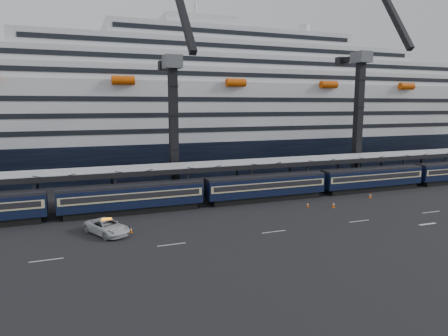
% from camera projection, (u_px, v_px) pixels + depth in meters
% --- Properties ---
extents(ground, '(260.00, 260.00, 0.00)m').
position_uv_depth(ground, '(351.00, 212.00, 54.42)').
color(ground, black).
rests_on(ground, ground).
extents(lane_markings, '(111.00, 4.27, 0.02)m').
position_uv_depth(lane_markings, '(428.00, 216.00, 52.43)').
color(lane_markings, beige).
rests_on(lane_markings, ground).
extents(train, '(133.05, 3.00, 4.05)m').
position_uv_depth(train, '(286.00, 185.00, 61.68)').
color(train, black).
rests_on(train, ground).
extents(canopy, '(130.00, 6.25, 5.53)m').
position_uv_depth(canopy, '(299.00, 160.00, 66.52)').
color(canopy, '#9A9CA2').
rests_on(canopy, ground).
extents(cruise_ship, '(214.09, 28.84, 34.00)m').
position_uv_depth(cruise_ship, '(225.00, 114.00, 94.58)').
color(cruise_ship, black).
rests_on(cruise_ship, ground).
extents(crane_dark_near, '(4.50, 17.75, 35.08)m').
position_uv_depth(crane_dark_near, '(174.00, 121.00, 62.73)').
color(crane_dark_near, '#4B4E52').
rests_on(crane_dark_near, ground).
extents(crane_dark_mid, '(4.50, 18.24, 39.64)m').
position_uv_depth(crane_dark_mid, '(360.00, 111.00, 73.81)').
color(crane_dark_mid, '#4B4E52').
rests_on(crane_dark_mid, ground).
extents(pickup_truck, '(5.28, 6.72, 1.70)m').
position_uv_depth(pickup_truck, '(107.00, 227.00, 44.87)').
color(pickup_truck, silver).
rests_on(pickup_truck, ground).
extents(traffic_cone_b, '(0.35, 0.35, 0.70)m').
position_uv_depth(traffic_cone_b, '(131.00, 230.00, 45.48)').
color(traffic_cone_b, '#D74C06').
rests_on(traffic_cone_b, ground).
extents(traffic_cone_c, '(0.36, 0.36, 0.72)m').
position_uv_depth(traffic_cone_c, '(308.00, 204.00, 56.99)').
color(traffic_cone_c, '#D74C06').
rests_on(traffic_cone_c, ground).
extents(traffic_cone_d, '(0.42, 0.42, 0.84)m').
position_uv_depth(traffic_cone_d, '(333.00, 205.00, 56.56)').
color(traffic_cone_d, '#D74C06').
rests_on(traffic_cone_d, ground).
extents(traffic_cone_e, '(0.39, 0.39, 0.79)m').
position_uv_depth(traffic_cone_e, '(370.00, 195.00, 62.50)').
color(traffic_cone_e, '#D74C06').
rests_on(traffic_cone_e, ground).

